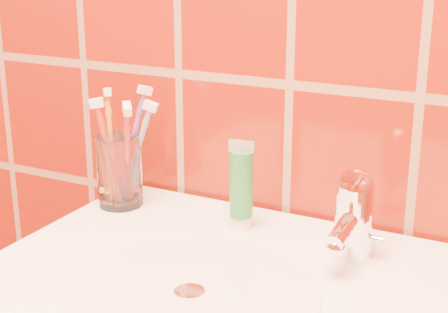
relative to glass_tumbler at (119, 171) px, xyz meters
The scene contains 8 objects.
glass_tumbler is the anchor object (origin of this frame).
toothpaste_tube 0.20m from the glass_tumbler, ahead, with size 0.04×0.03×0.13m.
faucet 0.37m from the glass_tumbler, ahead, with size 0.05×0.11×0.12m.
toothbrush_0 0.05m from the glass_tumbler, 33.11° to the right, with size 0.07×0.07×0.18m, color #AA2427, non-canonical shape.
toothbrush_1 0.04m from the glass_tumbler, 156.99° to the left, with size 0.05×0.05×0.18m, color orange, non-canonical shape.
toothbrush_2 0.04m from the glass_tumbler, 77.85° to the left, with size 0.05×0.07×0.19m, color #764391, non-canonical shape.
toothbrush_3 0.04m from the glass_tumbler, 34.53° to the left, with size 0.07×0.04×0.17m, color #7495CE, non-canonical shape.
toothbrush_4 0.03m from the glass_tumbler, 115.63° to the right, with size 0.05×0.04×0.18m, color #AE3525, non-canonical shape.
Camera 1 is at (0.36, 0.31, 1.24)m, focal length 55.00 mm.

